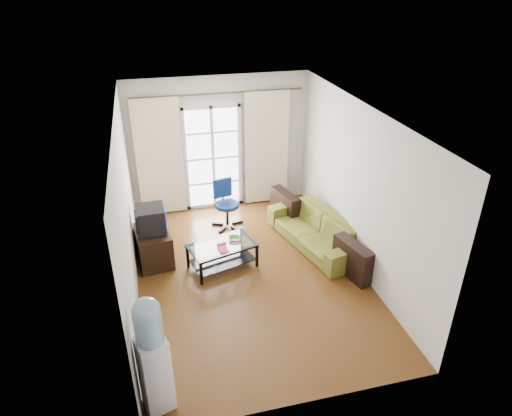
{
  "coord_description": "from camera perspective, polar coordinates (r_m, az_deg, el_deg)",
  "views": [
    {
      "loc": [
        -1.39,
        -5.97,
        4.49
      ],
      "look_at": [
        0.19,
        0.35,
        1.02
      ],
      "focal_mm": 32.0,
      "sensor_mm": 36.0,
      "label": 1
    }
  ],
  "objects": [
    {
      "name": "floor",
      "position": [
        7.6,
        -0.79,
        -8.22
      ],
      "size": [
        5.2,
        5.2,
        0.0
      ],
      "primitive_type": "plane",
      "color": "brown",
      "rests_on": "ground"
    },
    {
      "name": "ceiling",
      "position": [
        6.39,
        -0.95,
        11.72
      ],
      "size": [
        5.2,
        5.2,
        0.0
      ],
      "primitive_type": "plane",
      "rotation": [
        3.14,
        0.0,
        0.0
      ],
      "color": "white",
      "rests_on": "wall_back"
    },
    {
      "name": "wall_back",
      "position": [
        9.23,
        -4.6,
        8.03
      ],
      "size": [
        3.6,
        0.02,
        2.7
      ],
      "primitive_type": "cube",
      "color": "silver",
      "rests_on": "floor"
    },
    {
      "name": "wall_front",
      "position": [
        4.81,
        6.46,
        -12.95
      ],
      "size": [
        3.6,
        0.02,
        2.7
      ],
      "primitive_type": "cube",
      "color": "silver",
      "rests_on": "floor"
    },
    {
      "name": "wall_left",
      "position": [
        6.76,
        -15.88,
        -0.84
      ],
      "size": [
        0.02,
        5.2,
        2.7
      ],
      "primitive_type": "cube",
      "color": "silver",
      "rests_on": "floor"
    },
    {
      "name": "wall_right",
      "position": [
        7.46,
        12.73,
        2.38
      ],
      "size": [
        0.02,
        5.2,
        2.7
      ],
      "primitive_type": "cube",
      "color": "silver",
      "rests_on": "floor"
    },
    {
      "name": "french_door",
      "position": [
        9.26,
        -5.4,
        6.23
      ],
      "size": [
        1.16,
        0.06,
        2.15
      ],
      "color": "white",
      "rests_on": "wall_back"
    },
    {
      "name": "curtain_rod",
      "position": [
        8.84,
        -4.75,
        14.1
      ],
      "size": [
        3.3,
        0.04,
        0.04
      ],
      "primitive_type": "cylinder",
      "rotation": [
        0.0,
        1.57,
        0.0
      ],
      "color": "#4C3F2D",
      "rests_on": "wall_back"
    },
    {
      "name": "curtain_left",
      "position": [
        9.07,
        -11.96,
        6.11
      ],
      "size": [
        0.9,
        0.07,
        2.35
      ],
      "primitive_type": "cube",
      "color": "beige",
      "rests_on": "curtain_rod"
    },
    {
      "name": "curtain_right",
      "position": [
        9.37,
        1.34,
        7.43
      ],
      "size": [
        0.9,
        0.07,
        2.35
      ],
      "primitive_type": "cube",
      "color": "beige",
      "rests_on": "curtain_rod"
    },
    {
      "name": "radiator",
      "position": [
        9.69,
        0.39,
        2.57
      ],
      "size": [
        0.64,
        0.12,
        0.64
      ],
      "primitive_type": "cube",
      "color": "gray",
      "rests_on": "floor"
    },
    {
      "name": "sofa",
      "position": [
        8.26,
        7.43,
        -2.75
      ],
      "size": [
        2.45,
        1.79,
        0.6
      ],
      "primitive_type": "imported",
      "rotation": [
        0.0,
        0.0,
        -1.32
      ],
      "color": "brown",
      "rests_on": "floor"
    },
    {
      "name": "coffee_table",
      "position": [
        7.63,
        -4.25,
        -5.58
      ],
      "size": [
        1.2,
        0.88,
        0.44
      ],
      "rotation": [
        0.0,
        0.0,
        0.28
      ],
      "color": "silver",
      "rests_on": "floor"
    },
    {
      "name": "bowl",
      "position": [
        7.64,
        -2.72,
        -3.85
      ],
      "size": [
        0.32,
        0.32,
        0.05
      ],
      "primitive_type": "imported",
      "rotation": [
        0.0,
        0.0,
        -0.35
      ],
      "color": "green",
      "rests_on": "coffee_table"
    },
    {
      "name": "book",
      "position": [
        7.38,
        -4.67,
        -5.36
      ],
      "size": [
        0.21,
        0.24,
        0.02
      ],
      "primitive_type": "imported",
      "rotation": [
        0.0,
        0.0,
        0.15
      ],
      "color": "#A23813",
      "rests_on": "coffee_table"
    },
    {
      "name": "remote",
      "position": [
        7.55,
        -4.32,
        -4.5
      ],
      "size": [
        0.17,
        0.08,
        0.02
      ],
      "primitive_type": "cube",
      "rotation": [
        0.0,
        0.0,
        0.19
      ],
      "color": "black",
      "rests_on": "coffee_table"
    },
    {
      "name": "tv_stand",
      "position": [
        7.93,
        -12.72,
        -4.7
      ],
      "size": [
        0.65,
        0.88,
        0.59
      ],
      "primitive_type": "cube",
      "rotation": [
        0.0,
        0.0,
        0.15
      ],
      "color": "black",
      "rests_on": "floor"
    },
    {
      "name": "crt_tv",
      "position": [
        7.67,
        -13.11,
        -1.44
      ],
      "size": [
        0.5,
        0.5,
        0.44
      ],
      "rotation": [
        0.0,
        0.0,
        0.04
      ],
      "color": "black",
      "rests_on": "tv_stand"
    },
    {
      "name": "task_chair",
      "position": [
        8.82,
        -3.67,
        -0.62
      ],
      "size": [
        0.76,
        0.76,
        0.93
      ],
      "rotation": [
        0.0,
        0.0,
        0.22
      ],
      "color": "black",
      "rests_on": "floor"
    },
    {
      "name": "water_cooler",
      "position": [
        5.27,
        -12.84,
        -17.29
      ],
      "size": [
        0.39,
        0.39,
        1.54
      ],
      "rotation": [
        0.0,
        0.0,
        0.3
      ],
      "color": "silver",
      "rests_on": "floor"
    }
  ]
}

